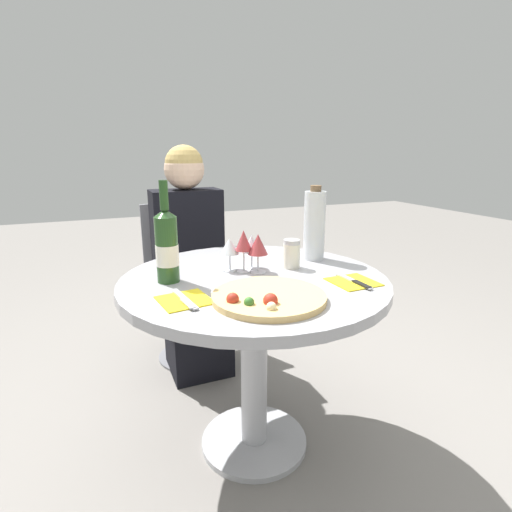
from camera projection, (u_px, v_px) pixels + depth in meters
name	position (u px, v px, depth m)	size (l,w,h in m)	color
ground_plane	(254.00, 442.00, 1.64)	(12.00, 12.00, 0.00)	gray
dining_table	(254.00, 312.00, 1.49)	(0.97, 0.97, 0.72)	#B2B2B7
chair_behind_diner	(187.00, 284.00, 2.28)	(0.43, 0.43, 0.87)	slate
seated_diner	(192.00, 268.00, 2.13)	(0.36, 0.41, 1.19)	black
pizza_large	(268.00, 297.00, 1.23)	(0.36, 0.36, 0.05)	#DBB26B
wine_bottle	(167.00, 246.00, 1.37)	(0.08, 0.08, 0.35)	#23471E
tall_carafe	(314.00, 225.00, 1.65)	(0.09, 0.09, 0.31)	silver
sugar_shaker	(291.00, 254.00, 1.55)	(0.07, 0.07, 0.11)	silver
wine_glass_back_right	(252.00, 244.00, 1.54)	(0.07, 0.07, 0.13)	silver
wine_glass_center	(244.00, 242.00, 1.49)	(0.06, 0.06, 0.16)	silver
wine_glass_front_right	(258.00, 245.00, 1.48)	(0.07, 0.07, 0.15)	silver
wine_glass_back_left	(230.00, 247.00, 1.51)	(0.07, 0.07, 0.13)	silver
place_setting_left	(185.00, 300.00, 1.22)	(0.17, 0.19, 0.01)	yellow
place_setting_right	(354.00, 282.00, 1.39)	(0.15, 0.19, 0.01)	yellow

